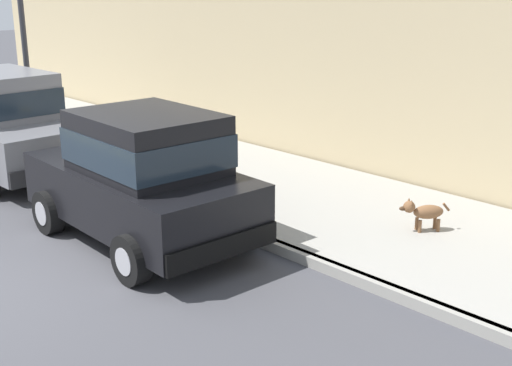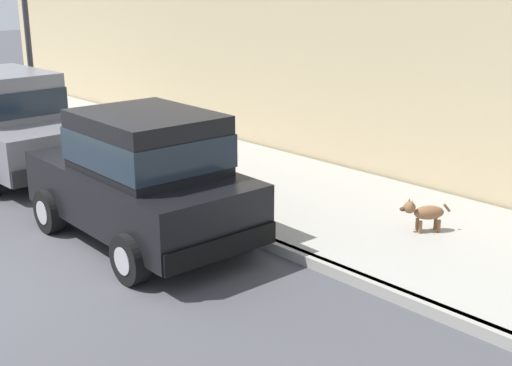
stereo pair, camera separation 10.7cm
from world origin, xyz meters
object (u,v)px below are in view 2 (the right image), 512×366
fire_hydrant (189,174)px  street_lamp (25,11)px  dog_brown (424,212)px  car_grey_sedan (1,121)px  car_black_hatchback (143,176)px

fire_hydrant → street_lamp: 5.93m
dog_brown → street_lamp: (-1.46, 9.08, 2.48)m
dog_brown → car_grey_sedan: bearing=110.5°
car_black_hatchback → fire_hydrant: car_black_hatchback is taller
car_grey_sedan → car_black_hatchback: bearing=-90.9°
car_black_hatchback → dog_brown: car_black_hatchback is taller
dog_brown → street_lamp: size_ratio=0.15×
fire_hydrant → street_lamp: street_lamp is taller
fire_hydrant → car_grey_sedan: bearing=110.7°
car_grey_sedan → street_lamp: size_ratio=1.05×
dog_brown → fire_hydrant: bearing=110.3°
car_grey_sedan → fire_hydrant: size_ratio=6.40×
dog_brown → fire_hydrant: fire_hydrant is taller
car_black_hatchback → street_lamp: street_lamp is taller
car_black_hatchback → street_lamp: size_ratio=0.87×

